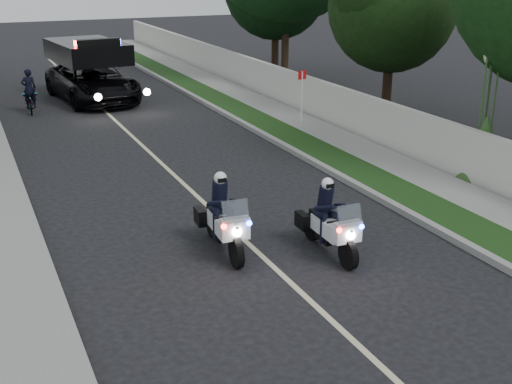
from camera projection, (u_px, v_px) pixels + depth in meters
ground at (322, 312)px, 11.45m from camera, size 120.00×120.00×0.00m
curb_right at (280, 143)px, 21.61m from camera, size 0.20×60.00×0.15m
grass_verge at (299, 141)px, 21.88m from camera, size 1.20×60.00×0.16m
sidewalk_right at (333, 137)px, 22.38m from camera, size 1.40×60.00×0.16m
property_wall at (359, 115)px, 22.55m from camera, size 0.22×60.00×1.50m
curb_left at (16, 175)px, 18.43m from camera, size 0.20×60.00×0.15m
lane_marking at (158, 160)px, 20.04m from camera, size 0.12×50.00×0.01m
police_moto_left at (224, 250)px, 13.88m from camera, size 0.84×2.04×1.70m
police_moto_right at (328, 253)px, 13.76m from camera, size 0.72×1.91×1.61m
police_suv at (94, 101)px, 28.43m from camera, size 3.43×6.27×2.91m
bicycle at (32, 113)px, 26.21m from camera, size 0.70×1.70×0.87m
cyclist at (32, 113)px, 26.21m from camera, size 0.57×0.40×1.53m
sign_post at (301, 126)px, 24.16m from camera, size 0.33×0.33×2.09m
pampas_far at (480, 180)px, 18.29m from camera, size 1.51×1.51×4.11m
tree_right_c at (385, 116)px, 25.62m from camera, size 6.02×6.02×7.93m
tree_right_d at (285, 80)px, 33.17m from camera, size 9.58×9.58×12.81m
tree_right_e at (275, 77)px, 34.23m from camera, size 5.62×5.62×8.61m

